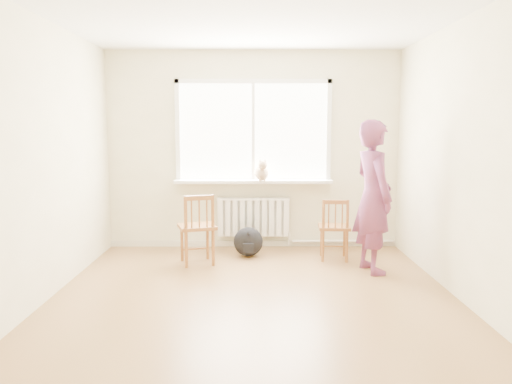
{
  "coord_description": "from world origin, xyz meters",
  "views": [
    {
      "loc": [
        -0.0,
        -4.63,
        1.66
      ],
      "look_at": [
        0.03,
        1.2,
        0.91
      ],
      "focal_mm": 35.0,
      "sensor_mm": 36.0,
      "label": 1
    }
  ],
  "objects_px": {
    "chair_left": "(198,229)",
    "person": "(373,197)",
    "chair_right": "(334,229)",
    "cat": "(262,172)",
    "backpack": "(248,242)"
  },
  "relations": [
    {
      "from": "backpack",
      "to": "cat",
      "type": "bearing_deg",
      "value": 63.11
    },
    {
      "from": "chair_right",
      "to": "cat",
      "type": "height_order",
      "value": "cat"
    },
    {
      "from": "chair_left",
      "to": "person",
      "type": "distance_m",
      "value": 2.12
    },
    {
      "from": "chair_left",
      "to": "chair_right",
      "type": "height_order",
      "value": "chair_left"
    },
    {
      "from": "chair_right",
      "to": "cat",
      "type": "relative_size",
      "value": 1.73
    },
    {
      "from": "chair_left",
      "to": "backpack",
      "type": "bearing_deg",
      "value": -164.53
    },
    {
      "from": "chair_right",
      "to": "person",
      "type": "xyz_separation_m",
      "value": [
        0.35,
        -0.5,
        0.48
      ]
    },
    {
      "from": "chair_right",
      "to": "person",
      "type": "bearing_deg",
      "value": 129.68
    },
    {
      "from": "cat",
      "to": "backpack",
      "type": "height_order",
      "value": "cat"
    },
    {
      "from": "chair_left",
      "to": "chair_right",
      "type": "bearing_deg",
      "value": 169.47
    },
    {
      "from": "person",
      "to": "backpack",
      "type": "xyz_separation_m",
      "value": [
        -1.44,
        0.69,
        -0.69
      ]
    },
    {
      "from": "chair_right",
      "to": "person",
      "type": "relative_size",
      "value": 0.45
    },
    {
      "from": "chair_left",
      "to": "person",
      "type": "xyz_separation_m",
      "value": [
        2.05,
        -0.31,
        0.44
      ]
    },
    {
      "from": "cat",
      "to": "chair_right",
      "type": "bearing_deg",
      "value": -35.84
    },
    {
      "from": "chair_right",
      "to": "cat",
      "type": "xyz_separation_m",
      "value": [
        -0.9,
        0.55,
        0.68
      ]
    }
  ]
}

